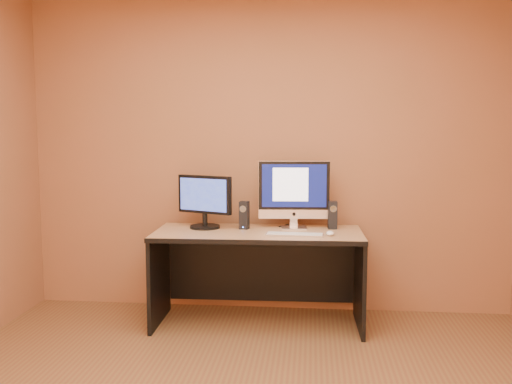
% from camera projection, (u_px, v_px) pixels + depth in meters
% --- Properties ---
extents(walls, '(4.00, 4.00, 2.60)m').
position_uv_depth(walls, '(237.00, 175.00, 2.76)').
color(walls, '#945A3B').
rests_on(walls, ground).
extents(desk, '(1.61, 0.73, 0.74)m').
position_uv_depth(desk, '(258.00, 278.00, 4.41)').
color(desk, tan).
rests_on(desk, ground).
extents(imac, '(0.58, 0.25, 0.55)m').
position_uv_depth(imac, '(294.00, 194.00, 4.48)').
color(imac, silver).
rests_on(imac, desk).
extents(second_monitor, '(0.53, 0.40, 0.42)m').
position_uv_depth(second_monitor, '(205.00, 202.00, 4.50)').
color(second_monitor, black).
rests_on(second_monitor, desk).
extents(speaker_left, '(0.08, 0.08, 0.22)m').
position_uv_depth(speaker_left, '(244.00, 215.00, 4.47)').
color(speaker_left, black).
rests_on(speaker_left, desk).
extents(speaker_right, '(0.07, 0.08, 0.22)m').
position_uv_depth(speaker_right, '(333.00, 215.00, 4.48)').
color(speaker_right, black).
rests_on(speaker_right, desk).
extents(keyboard, '(0.43, 0.14, 0.02)m').
position_uv_depth(keyboard, '(295.00, 234.00, 4.21)').
color(keyboard, silver).
rests_on(keyboard, desk).
extents(mouse, '(0.06, 0.10, 0.04)m').
position_uv_depth(mouse, '(330.00, 233.00, 4.21)').
color(mouse, white).
rests_on(mouse, desk).
extents(cable_a, '(0.05, 0.22, 0.01)m').
position_uv_depth(cable_a, '(297.00, 225.00, 4.64)').
color(cable_a, black).
rests_on(cable_a, desk).
extents(cable_b, '(0.09, 0.16, 0.01)m').
position_uv_depth(cable_b, '(285.00, 225.00, 4.63)').
color(cable_b, black).
rests_on(cable_b, desk).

